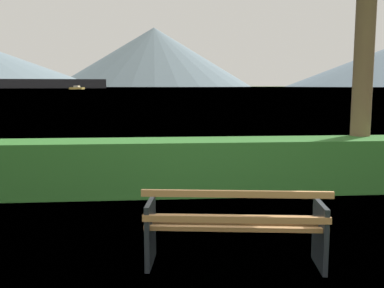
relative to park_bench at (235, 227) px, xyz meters
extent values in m
plane|color=#567A38|center=(0.01, 0.06, -0.43)|extent=(1400.00, 1400.00, 0.00)
plane|color=#7A99A8|center=(0.01, 307.41, -0.43)|extent=(620.00, 620.00, 0.00)
cube|color=#A0703F|center=(-0.02, -0.13, 0.02)|extent=(1.82, 0.31, 0.04)
cube|color=#A0703F|center=(0.01, 0.06, 0.02)|extent=(1.82, 0.31, 0.04)
cube|color=#A0703F|center=(0.03, 0.25, 0.02)|extent=(1.82, 0.31, 0.04)
cube|color=#A0703F|center=(-0.03, -0.20, 0.14)|extent=(1.82, 0.29, 0.06)
cube|color=#A0703F|center=(-0.03, -0.25, 0.41)|extent=(1.82, 0.29, 0.06)
cube|color=#1E2328|center=(-0.86, 0.16, -0.09)|extent=(0.12, 0.51, 0.68)
cube|color=#1E2328|center=(0.87, -0.08, -0.09)|extent=(0.12, 0.51, 0.68)
cube|color=#2D6B28|center=(0.01, 3.20, 0.04)|extent=(7.51, 0.89, 0.93)
cylinder|color=brown|center=(3.02, 3.57, 1.90)|extent=(0.36, 0.36, 4.66)
cube|color=#232328|center=(-77.44, 283.36, 2.43)|extent=(92.54, 26.09, 5.72)
cube|color=gold|center=(-35.89, 201.54, 0.05)|extent=(7.24, 5.24, 0.96)
cube|color=beige|center=(-35.89, 201.54, 0.91)|extent=(2.98, 2.65, 0.76)
cone|color=slate|center=(0.01, 605.02, 39.14)|extent=(263.19, 263.19, 79.13)
camera|label=1|loc=(-0.81, -4.28, 1.43)|focal=41.13mm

